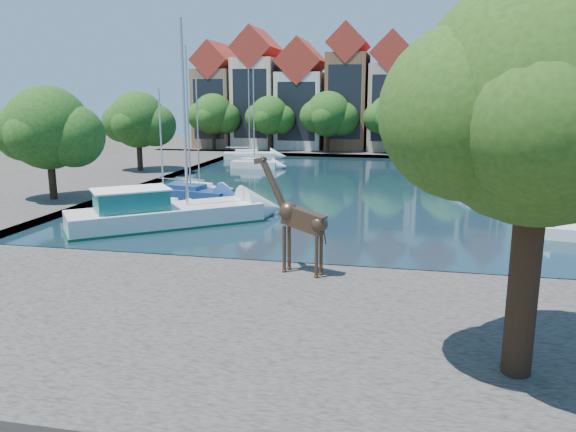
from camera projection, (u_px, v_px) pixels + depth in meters
name	position (u px, v px, depth m)	size (l,w,h in m)	color
ground	(306.00, 273.00, 25.78)	(160.00, 160.00, 0.00)	#38332B
water_basin	(354.00, 188.00, 48.72)	(38.00, 50.00, 0.08)	black
near_quay	(270.00, 329.00, 19.03)	(50.00, 14.00, 0.50)	#544C48
far_quay	(375.00, 151.00, 79.28)	(60.00, 16.00, 0.50)	#544C48
left_quay	(93.00, 177.00, 53.69)	(14.00, 52.00, 0.50)	#544C48
plane_tree	(545.00, 110.00, 14.01)	(8.32, 6.40, 10.62)	#332114
townhouse_west_end	(219.00, 99.00, 82.37)	(5.44, 9.18, 14.93)	#846048
townhouse_west_mid	(258.00, 93.00, 80.98)	(5.94, 9.18, 16.79)	beige
townhouse_west_inner	(302.00, 99.00, 79.87)	(6.43, 9.18, 15.15)	beige
townhouse_center	(348.00, 92.00, 78.35)	(5.44, 9.18, 16.93)	brown
townhouse_east_inner	(391.00, 97.00, 77.28)	(5.94, 9.18, 15.79)	tan
townhouse_east_mid	(440.00, 94.00, 75.90)	(6.43, 9.18, 16.65)	#BFB4A3
townhouse_east_end	(490.00, 101.00, 74.81)	(5.44, 9.18, 14.43)	brown
far_tree_far_west	(214.00, 115.00, 77.36)	(7.28, 5.60, 7.68)	#332114
far_tree_west	(270.00, 117.00, 75.78)	(6.76, 5.20, 7.36)	#332114
far_tree_mid_west	(329.00, 116.00, 74.13)	(7.80, 6.00, 8.00)	#332114
far_tree_mid_east	(390.00, 117.00, 72.56)	(7.02, 5.40, 7.52)	#332114
far_tree_east	(454.00, 117.00, 70.93)	(7.54, 5.80, 7.84)	#332114
far_tree_far_east	(521.00, 119.00, 69.36)	(6.76, 5.20, 7.36)	#332114
side_tree_left_near	(49.00, 131.00, 40.27)	(7.80, 6.00, 8.20)	#332114
side_tree_left_far	(139.00, 122.00, 55.80)	(7.28, 5.60, 7.88)	#332114
giraffe_statue	(298.00, 218.00, 23.74)	(3.37, 1.39, 4.91)	#3E2C1F
motorsailer	(160.00, 211.00, 34.43)	(11.31, 9.91, 12.37)	silver
sailboat_left_a	(164.00, 204.00, 38.88)	(5.18, 2.80, 8.37)	white
sailboat_left_b	(191.00, 191.00, 43.64)	(6.85, 3.59, 11.54)	navy
sailboat_left_c	(200.00, 188.00, 45.53)	(5.77, 3.68, 9.31)	white
sailboat_left_d	(254.00, 162.00, 61.72)	(5.05, 1.79, 10.67)	silver
sailboat_left_e	(250.00, 154.00, 70.72)	(6.74, 3.70, 11.05)	white
sailboat_right_b	(501.00, 187.00, 45.81)	(6.81, 3.55, 11.22)	navy
sailboat_right_c	(518.00, 172.00, 54.39)	(5.70, 3.46, 10.78)	silver
sailboat_right_d	(495.00, 168.00, 57.83)	(5.38, 2.53, 8.86)	white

